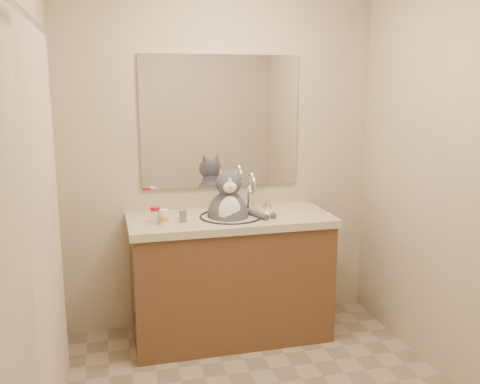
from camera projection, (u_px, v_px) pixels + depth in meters
name	position (u px, v px, depth m)	size (l,w,h in m)	color
room	(277.00, 193.00, 2.54)	(2.22, 2.52, 2.42)	gray
vanity	(230.00, 274.00, 3.61)	(1.34, 0.59, 1.12)	brown
mirror	(221.00, 122.00, 3.66)	(1.10, 0.02, 0.90)	white
shower_curtain	(48.00, 237.00, 2.41)	(0.02, 1.30, 1.93)	beige
cat	(228.00, 214.00, 3.51)	(0.39, 0.35, 0.55)	#444449
pill_bottle_redcap	(155.00, 215.00, 3.34)	(0.08, 0.08, 0.10)	white
pill_bottle_orange	(164.00, 217.00, 3.31)	(0.07, 0.07, 0.10)	white
grey_canister	(183.00, 216.00, 3.37)	(0.05, 0.05, 0.07)	slate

